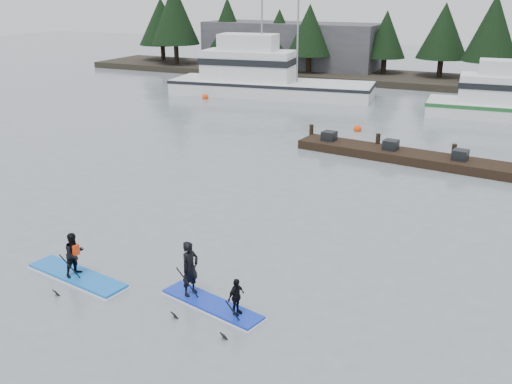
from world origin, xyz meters
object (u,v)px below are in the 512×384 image
at_px(paddleboard_solo, 76,264).
at_px(floating_dock, 428,160).
at_px(fishing_boat_large, 265,87).
at_px(paddleboard_duo, 206,286).

bearing_deg(paddleboard_solo, floating_dock, 74.63).
relative_size(fishing_boat_large, paddleboard_duo, 5.11).
xyz_separation_m(floating_dock, paddleboard_duo, (-3.29, -16.44, 0.34)).
bearing_deg(floating_dock, paddleboard_duo, -94.21).
bearing_deg(paddleboard_solo, fishing_boat_large, 113.22).
xyz_separation_m(fishing_boat_large, floating_dock, (15.47, -14.21, -0.47)).
distance_m(fishing_boat_large, floating_dock, 21.01).
relative_size(floating_dock, paddleboard_solo, 3.79).
bearing_deg(paddleboard_duo, floating_dock, 92.03).
bearing_deg(fishing_boat_large, paddleboard_solo, -83.83).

